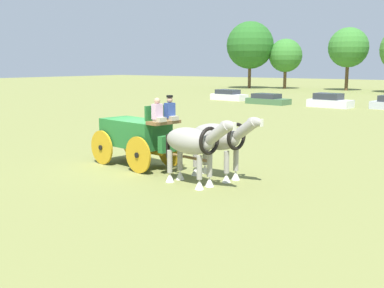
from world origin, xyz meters
TOP-DOWN VIEW (x-y plane):
  - ground_plane at (0.00, 0.00)m, footprint 220.00×220.00m
  - show_wagon at (0.16, -0.02)m, footprint 5.88×2.15m
  - draft_horse_near at (3.81, 0.13)m, footprint 3.10×1.19m
  - draft_horse_off at (3.64, -1.16)m, footprint 3.01×1.14m
  - parked_vehicle_a at (-15.13, 31.07)m, footprint 4.15×2.08m
  - parked_vehicle_b at (-9.24, 28.94)m, footprint 4.40×2.24m
  - parked_vehicle_c at (-3.02, 29.20)m, footprint 4.07×2.14m
  - tree_a at (-26.03, 54.85)m, footprint 7.57×7.57m
  - tree_b at (-20.87, 57.23)m, footprint 5.27×5.27m
  - tree_c at (-11.12, 57.89)m, footprint 5.88×5.88m

SIDE VIEW (x-z plane):
  - ground_plane at x=0.00m, z-range 0.00..0.00m
  - parked_vehicle_b at x=-9.24m, z-range -0.07..0.97m
  - parked_vehicle_a at x=-15.13m, z-range -0.08..1.08m
  - parked_vehicle_c at x=-3.02m, z-range -0.09..1.20m
  - show_wagon at x=0.16m, z-range -0.16..2.66m
  - draft_horse_off at x=3.64m, z-range 0.26..2.53m
  - draft_horse_near at x=3.81m, z-range 0.26..2.53m
  - tree_b at x=-20.87m, z-range 1.29..9.19m
  - tree_c at x=-11.12m, z-range 1.68..10.96m
  - tree_a at x=-26.03m, z-range 1.55..12.26m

